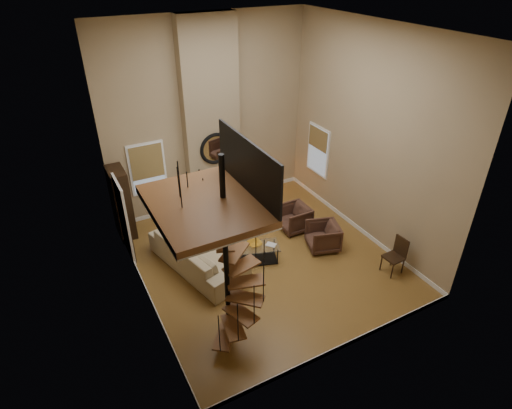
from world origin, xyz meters
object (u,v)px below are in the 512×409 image
hutch (121,203)px  side_chair (397,254)px  armchair_far (326,236)px  sofa (197,254)px  armchair_near (296,217)px  coffee_table (256,252)px  accent_lamp (260,186)px  floor_lamp (179,192)px

hutch → side_chair: size_ratio=2.15×
armchair_far → sofa: bearing=-86.7°
armchair_near → coffee_table: (-1.70, -0.76, -0.07)m
hutch → sofa: bearing=-62.5°
hutch → armchair_near: (4.29, -2.04, -0.60)m
hutch → sofa: size_ratio=0.72×
sofa → side_chair: side_chair is taller
hutch → armchair_far: 5.52m
hutch → coffee_table: (2.59, -2.81, -0.67)m
accent_lamp → sofa: bearing=-141.2°
side_chair → armchair_far: bearing=120.4°
armchair_far → armchair_near: bearing=-152.6°
armchair_near → accent_lamp: size_ratio=1.50×
sofa → coffee_table: bearing=-123.9°
coffee_table → armchair_near: bearing=24.2°
sofa → accent_lamp: sofa is taller
armchair_far → side_chair: bearing=48.1°
floor_lamp → accent_lamp: size_ratio=3.18×
accent_lamp → side_chair: side_chair is taller
hutch → armchair_near: size_ratio=2.48×
armchair_near → side_chair: 2.93m
armchair_near → sofa: bearing=-84.4°
floor_lamp → side_chair: floor_lamp is taller
coffee_table → side_chair: size_ratio=1.39×
accent_lamp → side_chair: bearing=-78.4°
coffee_table → armchair_far: bearing=-10.8°
armchair_far → coffee_table: 1.92m
coffee_table → hutch: bearing=132.7°
sofa → accent_lamp: size_ratio=5.17×
coffee_table → side_chair: (2.82, -1.94, 0.24)m
sofa → accent_lamp: 4.08m
armchair_near → floor_lamp: floor_lamp is taller
armchair_near → floor_lamp: (-2.94, 1.10, 1.06)m
coffee_table → accent_lamp: 3.53m
armchair_far → coffee_table: (-1.89, 0.36, -0.07)m
sofa → coffee_table: (1.38, -0.49, -0.11)m
armchair_near → accent_lamp: (0.10, 2.28, -0.10)m
hutch → coffee_table: bearing=-47.3°
armchair_near → floor_lamp: bearing=-110.1°
sofa → floor_lamp: (0.14, 1.38, 1.02)m
side_chair → armchair_near: bearing=112.5°
hutch → side_chair: bearing=-41.3°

